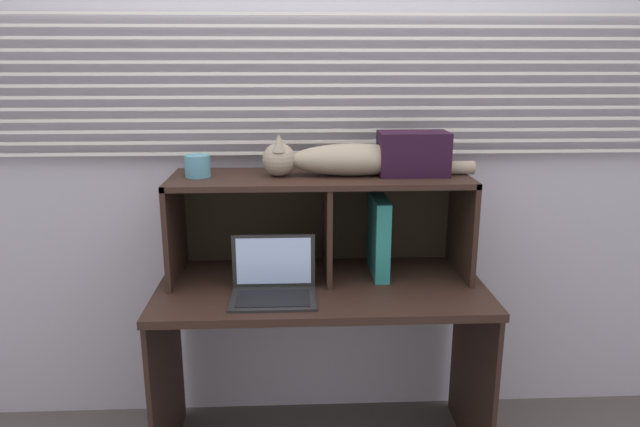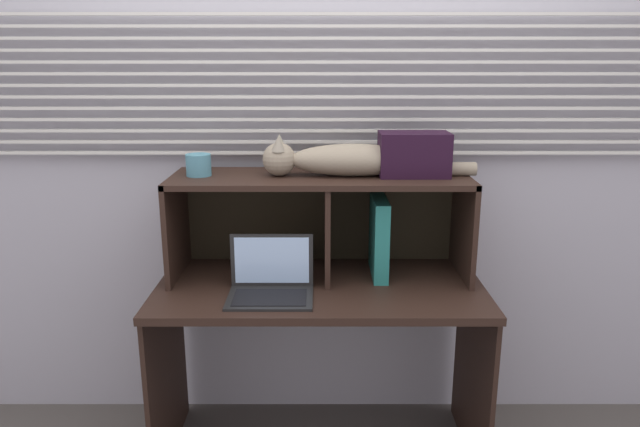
{
  "view_description": "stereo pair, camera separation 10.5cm",
  "coord_description": "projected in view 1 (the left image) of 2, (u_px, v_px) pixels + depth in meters",
  "views": [
    {
      "loc": [
        -0.1,
        -1.92,
        1.59
      ],
      "look_at": [
        0.0,
        0.31,
        0.99
      ],
      "focal_mm": 32.93,
      "sensor_mm": 36.0,
      "label": 1
    },
    {
      "loc": [
        0.0,
        -1.92,
        1.59
      ],
      "look_at": [
        0.0,
        0.31,
        0.99
      ],
      "focal_mm": 32.93,
      "sensor_mm": 36.0,
      "label": 2
    }
  ],
  "objects": [
    {
      "name": "cat",
      "position": [
        344.0,
        160.0,
        2.26
      ],
      "size": [
        0.83,
        0.15,
        0.16
      ],
      "color": "gray",
      "rests_on": "hutch_shelf_unit"
    },
    {
      "name": "binder_upright",
      "position": [
        379.0,
        236.0,
        2.35
      ],
      "size": [
        0.06,
        0.27,
        0.32
      ],
      "primitive_type": "cube",
      "color": "#247870",
      "rests_on": "desk"
    },
    {
      "name": "small_basket",
      "position": [
        198.0,
        166.0,
        2.24
      ],
      "size": [
        0.1,
        0.1,
        0.08
      ],
      "primitive_type": "cylinder",
      "color": "teal",
      "rests_on": "hutch_shelf_unit"
    },
    {
      "name": "hutch_shelf_unit",
      "position": [
        321.0,
        204.0,
        2.34
      ],
      "size": [
        1.16,
        0.37,
        0.4
      ],
      "color": "black",
      "rests_on": "desk"
    },
    {
      "name": "laptop",
      "position": [
        273.0,
        284.0,
        2.14
      ],
      "size": [
        0.31,
        0.22,
        0.21
      ],
      "color": "black",
      "rests_on": "desk"
    },
    {
      "name": "book_stack",
      "position": [
        273.0,
        267.0,
        2.36
      ],
      "size": [
        0.19,
        0.23,
        0.06
      ],
      "color": "#3A4F77",
      "rests_on": "desk"
    },
    {
      "name": "back_panel_with_blinds",
      "position": [
        317.0,
        139.0,
        2.48
      ],
      "size": [
        4.4,
        0.08,
        2.5
      ],
      "color": "#ABA9B3",
      "rests_on": "ground"
    },
    {
      "name": "desk",
      "position": [
        321.0,
        321.0,
        2.31
      ],
      "size": [
        1.26,
        0.62,
        0.74
      ],
      "color": "black",
      "rests_on": "ground"
    },
    {
      "name": "storage_box",
      "position": [
        413.0,
        153.0,
        2.27
      ],
      "size": [
        0.27,
        0.16,
        0.17
      ],
      "primitive_type": "cube",
      "color": "black",
      "rests_on": "hutch_shelf_unit"
    }
  ]
}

